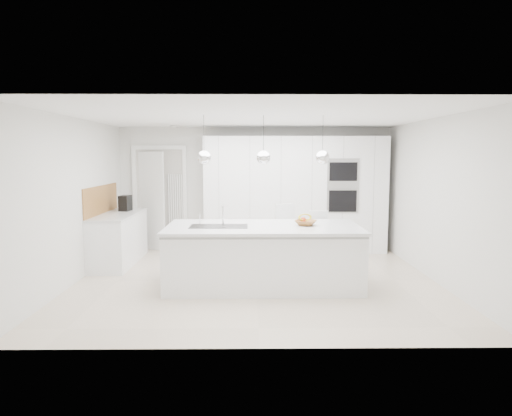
{
  "coord_description": "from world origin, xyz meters",
  "views": [
    {
      "loc": [
        -0.08,
        -6.88,
        1.93
      ],
      "look_at": [
        0.0,
        0.3,
        1.1
      ],
      "focal_mm": 32.0,
      "sensor_mm": 36.0,
      "label": 1
    }
  ],
  "objects_px": {
    "island_base": "(263,258)",
    "fruit_bowl": "(306,223)",
    "bar_stool_right": "(319,242)",
    "bar_stool_left": "(285,238)",
    "espresso_machine": "(125,203)"
  },
  "relations": [
    {
      "from": "bar_stool_right",
      "to": "island_base",
      "type": "bearing_deg",
      "value": -149.31
    },
    {
      "from": "island_base",
      "to": "bar_stool_right",
      "type": "xyz_separation_m",
      "value": [
        0.95,
        0.82,
        0.07
      ]
    },
    {
      "from": "fruit_bowl",
      "to": "espresso_machine",
      "type": "distance_m",
      "value": 3.65
    },
    {
      "from": "bar_stool_left",
      "to": "bar_stool_right",
      "type": "bearing_deg",
      "value": -35.62
    },
    {
      "from": "fruit_bowl",
      "to": "bar_stool_right",
      "type": "bearing_deg",
      "value": 66.43
    },
    {
      "from": "island_base",
      "to": "fruit_bowl",
      "type": "xyz_separation_m",
      "value": [
        0.63,
        0.08,
        0.51
      ]
    },
    {
      "from": "fruit_bowl",
      "to": "island_base",
      "type": "bearing_deg",
      "value": -172.44
    },
    {
      "from": "espresso_machine",
      "to": "bar_stool_right",
      "type": "height_order",
      "value": "espresso_machine"
    },
    {
      "from": "fruit_bowl",
      "to": "bar_stool_left",
      "type": "distance_m",
      "value": 1.02
    },
    {
      "from": "island_base",
      "to": "espresso_machine",
      "type": "bearing_deg",
      "value": 142.91
    },
    {
      "from": "espresso_machine",
      "to": "bar_stool_right",
      "type": "relative_size",
      "value": 0.29
    },
    {
      "from": "island_base",
      "to": "fruit_bowl",
      "type": "height_order",
      "value": "fruit_bowl"
    },
    {
      "from": "fruit_bowl",
      "to": "bar_stool_right",
      "type": "height_order",
      "value": "bar_stool_right"
    },
    {
      "from": "island_base",
      "to": "fruit_bowl",
      "type": "relative_size",
      "value": 8.91
    },
    {
      "from": "island_base",
      "to": "espresso_machine",
      "type": "relative_size",
      "value": 9.73
    }
  ]
}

